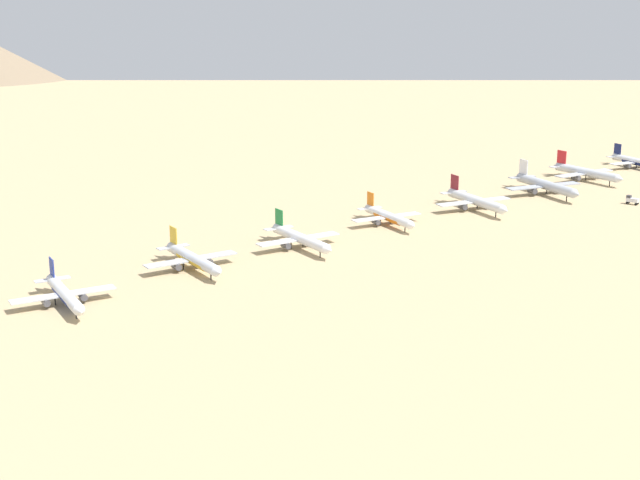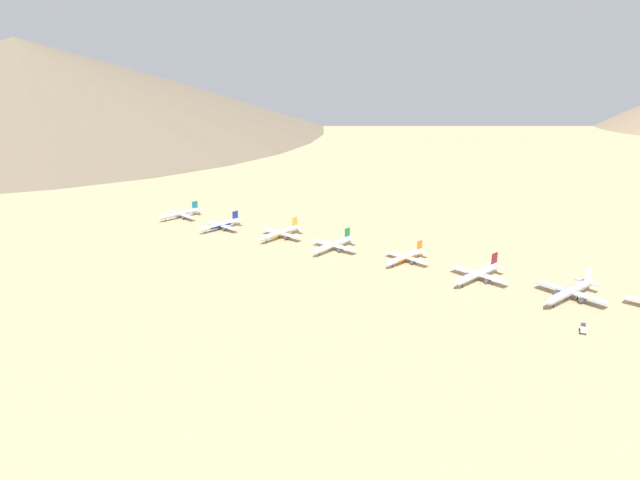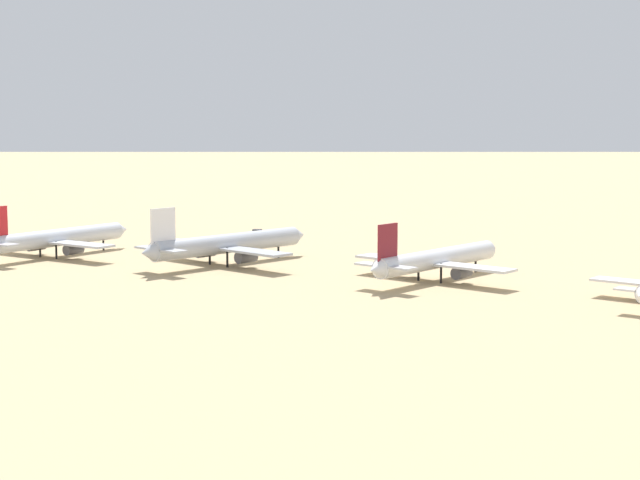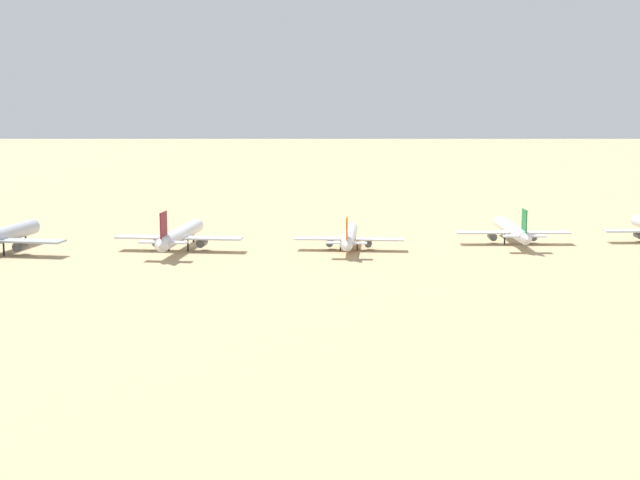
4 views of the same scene
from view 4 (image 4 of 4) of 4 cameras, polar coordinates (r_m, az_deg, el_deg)
ground_plane at (r=259.16m, az=1.80°, el=-0.48°), size 2267.31×2267.31×0.00m
parked_jet_3 at (r=272.22m, az=11.90°, el=0.62°), size 40.74×32.99×11.78m
parked_jet_4 at (r=255.58m, az=1.84°, el=0.21°), size 37.77×30.75×10.89m
parked_jet_5 at (r=257.26m, az=-8.73°, el=0.31°), size 43.92×35.83×12.67m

